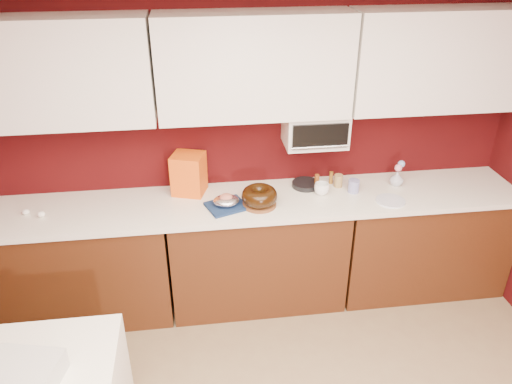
{
  "coord_description": "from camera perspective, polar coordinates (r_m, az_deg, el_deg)",
  "views": [
    {
      "loc": [
        -0.43,
        -1.24,
        2.7
      ],
      "look_at": [
        -0.02,
        1.84,
        1.02
      ],
      "focal_mm": 35.0,
      "sensor_mm": 36.0,
      "label": 1
    }
  ],
  "objects": [
    {
      "name": "dark_pan",
      "position": [
        3.87,
        5.69,
        0.88
      ],
      "size": [
        0.27,
        0.27,
        0.04
      ],
      "primitive_type": "cylinder",
      "rotation": [
        0.0,
        0.0,
        0.36
      ],
      "color": "black",
      "rests_on": "countertop"
    },
    {
      "name": "base_cabinet_center",
      "position": [
        3.93,
        0.11,
        -6.88
      ],
      "size": [
        1.31,
        0.58,
        0.86
      ],
      "primitive_type": "cube",
      "color": "#47220E",
      "rests_on": "floor"
    },
    {
      "name": "egg_left",
      "position": [
        3.84,
        -24.81,
        -2.09
      ],
      "size": [
        0.05,
        0.04,
        0.04
      ],
      "primitive_type": "ellipsoid",
      "rotation": [
        0.0,
        0.0,
        0.07
      ],
      "color": "white",
      "rests_on": "countertop"
    },
    {
      "name": "navy_towel",
      "position": [
        3.58,
        -3.4,
        -1.62
      ],
      "size": [
        0.33,
        0.3,
        0.02
      ],
      "primitive_type": "cube",
      "rotation": [
        0.0,
        0.0,
        0.35
      ],
      "color": "navy",
      "rests_on": "countertop"
    },
    {
      "name": "countertop",
      "position": [
        3.68,
        0.12,
        -1.16
      ],
      "size": [
        4.0,
        0.62,
        0.04
      ],
      "primitive_type": "cube",
      "color": "white",
      "rests_on": "base_cabinet_center"
    },
    {
      "name": "upper_cabinet_right",
      "position": [
        3.85,
        20.51,
        13.97
      ],
      "size": [
        1.31,
        0.33,
        0.7
      ],
      "primitive_type": "cube",
      "color": "white",
      "rests_on": "wall_back"
    },
    {
      "name": "toaster_oven",
      "position": [
        3.7,
        6.76,
        7.25
      ],
      "size": [
        0.45,
        0.3,
        0.25
      ],
      "primitive_type": "cube",
      "color": "white",
      "rests_on": "upper_cabinet_center"
    },
    {
      "name": "newspaper_stack",
      "position": [
        2.75,
        -25.21,
        -18.47
      ],
      "size": [
        0.39,
        0.35,
        0.12
      ],
      "primitive_type": "cube",
      "rotation": [
        0.0,
        0.0,
        -0.23
      ],
      "color": "beige",
      "rests_on": "dining_table"
    },
    {
      "name": "amber_bottle_tall",
      "position": [
        3.93,
        8.57,
        1.63
      ],
      "size": [
        0.03,
        0.03,
        0.1
      ],
      "primitive_type": "cylinder",
      "rotation": [
        0.0,
        0.0,
        0.21
      ],
      "color": "brown",
      "rests_on": "countertop"
    },
    {
      "name": "bundt_cake",
      "position": [
        3.56,
        0.39,
        -0.44
      ],
      "size": [
        0.34,
        0.34,
        0.1
      ],
      "primitive_type": "torus",
      "rotation": [
        0.0,
        0.0,
        -0.41
      ],
      "color": "black",
      "rests_on": "cake_base"
    },
    {
      "name": "foil_ham_nest",
      "position": [
        3.56,
        -3.42,
        -0.99
      ],
      "size": [
        0.2,
        0.17,
        0.07
      ],
      "primitive_type": "ellipsoid",
      "rotation": [
        0.0,
        0.0,
        -0.06
      ],
      "color": "white",
      "rests_on": "navy_towel"
    },
    {
      "name": "upper_cabinet_center",
      "position": [
        3.45,
        -0.19,
        14.19
      ],
      "size": [
        1.31,
        0.33,
        0.7
      ],
      "primitive_type": "cube",
      "color": "white",
      "rests_on": "wall_back"
    },
    {
      "name": "roasted_ham",
      "position": [
        3.55,
        -3.43,
        -0.64
      ],
      "size": [
        0.1,
        0.09,
        0.06
      ],
      "primitive_type": "ellipsoid",
      "rotation": [
        0.0,
        0.0,
        0.07
      ],
      "color": "#C46E59",
      "rests_on": "foil_ham_nest"
    },
    {
      "name": "base_cabinet_left",
      "position": [
        4.01,
        -19.34,
        -7.95
      ],
      "size": [
        1.31,
        0.58,
        0.86
      ],
      "primitive_type": "cube",
      "color": "#47220E",
      "rests_on": "floor"
    },
    {
      "name": "china_plate",
      "position": [
        3.78,
        15.12,
        -0.97
      ],
      "size": [
        0.23,
        0.23,
        0.01
      ],
      "primitive_type": "cylinder",
      "rotation": [
        0.0,
        0.0,
        -0.06
      ],
      "color": "silver",
      "rests_on": "countertop"
    },
    {
      "name": "amber_bottle",
      "position": [
        3.85,
        6.97,
        1.26
      ],
      "size": [
        0.04,
        0.04,
        0.11
      ],
      "primitive_type": "cylinder",
      "rotation": [
        0.0,
        0.0,
        -0.01
      ],
      "color": "brown",
      "rests_on": "countertop"
    },
    {
      "name": "toaster_oven_handle",
      "position": [
        3.57,
        7.35,
        5.11
      ],
      "size": [
        0.42,
        0.02,
        0.02
      ],
      "primitive_type": "cylinder",
      "rotation": [
        0.0,
        1.57,
        0.0
      ],
      "color": "silver",
      "rests_on": "toaster_oven"
    },
    {
      "name": "flower_vase",
      "position": [
        4.0,
        15.8,
        1.59
      ],
      "size": [
        0.11,
        0.11,
        0.13
      ],
      "primitive_type": "imported",
      "rotation": [
        0.0,
        0.0,
        0.32
      ],
      "color": "#AFB6C6",
      "rests_on": "countertop"
    },
    {
      "name": "egg_right",
      "position": [
        3.76,
        -23.34,
        -2.34
      ],
      "size": [
        0.06,
        0.05,
        0.04
      ],
      "primitive_type": "ellipsoid",
      "rotation": [
        0.0,
        0.0,
        0.13
      ],
      "color": "white",
      "rests_on": "countertop"
    },
    {
      "name": "pandoro_box",
      "position": [
        3.74,
        -7.69,
        2.08
      ],
      "size": [
        0.28,
        0.27,
        0.31
      ],
      "primitive_type": "cube",
      "rotation": [
        0.0,
        0.0,
        -0.32
      ],
      "color": "red",
      "rests_on": "countertop"
    },
    {
      "name": "base_cabinet_right",
      "position": [
        4.28,
        18.16,
        -5.18
      ],
      "size": [
        1.31,
        0.58,
        0.86
      ],
      "primitive_type": "cube",
      "color": "#47220E",
      "rests_on": "floor"
    },
    {
      "name": "blue_jar",
      "position": [
        3.83,
        11.09,
        0.68
      ],
      "size": [
        0.09,
        0.09,
        0.1
      ],
      "primitive_type": "cylinder",
      "rotation": [
        0.0,
        0.0,
        -0.03
      ],
      "color": "navy",
      "rests_on": "countertop"
    },
    {
      "name": "flower_blue",
      "position": [
        3.99,
        16.29,
        3.1
      ],
      "size": [
        0.05,
        0.05,
        0.05
      ],
      "primitive_type": "sphere",
      "color": "#8097CD",
      "rests_on": "flower_vase"
    },
    {
      "name": "coffee_mug",
      "position": [
        3.76,
        7.52,
        0.49
      ],
      "size": [
        0.14,
        0.14,
        0.11
      ],
      "primitive_type": "imported",
      "rotation": [
        0.0,
        0.0,
        0.79
      ],
      "color": "white",
      "rests_on": "countertop"
    },
    {
      "name": "paper_cup",
      "position": [
        3.89,
        9.38,
        1.28
      ],
      "size": [
        0.08,
        0.08,
        0.1
      ],
      "primitive_type": "cylinder",
      "rotation": [
        0.0,
        0.0,
        0.27
      ],
      "color": "olive",
      "rests_on": "countertop"
    },
    {
      "name": "upper_cabinet_left",
      "position": [
        3.54,
        -22.65,
        12.44
      ],
      "size": [
        1.31,
        0.33,
        0.7
      ],
      "primitive_type": "cube",
      "color": "white",
      "rests_on": "wall_back"
    },
    {
      "name": "cake_base",
      "position": [
        3.6,
        0.39,
        -1.4
      ],
      "size": [
        0.25,
        0.25,
        0.02
      ],
      "primitive_type": "cylinder",
      "rotation": [
        0.0,
        0.0,
        0.02
      ],
      "color": "brown",
      "rests_on": "countertop"
    },
    {
      "name": "ceiling",
      "position": [
        1.32,
        12.15,
        19.18
      ],
      "size": [
        4.0,
        4.5,
        0.02
      ],
      "primitive_type": "cube",
      "color": "white",
      "rests_on": "wall_back"
    },
    {
      "name": "flower_pink",
      "position": [
        3.97,
        15.96,
        2.67
      ],
      "size": [
        0.06,
        0.06,
        0.06
      ],
      "primitive_type": "sphere",
      "color": "pink",
      "rests_on": "flower_vase"
    },
    {
      "name": "wall_back",
      "position": [
        3.8,
        -0.5,
        6.0
      ],
      "size": [
        4.0,
        0.02,
        2.5
      ],
      "primitive_type": "cube",
      "color": "#3C0809",
      "rests_on": "floor"
    },
    {
      "name": "toaster_oven_door",
      "position": [
        3.56,
        7.37,
        6.32
      ],
      "size": [
        0.4,
        0.02,
        0.18
      ],
      "primitive_type": "cube",
      "color": "black",
      "rests_on": "toaster_oven"
    }
  ]
}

